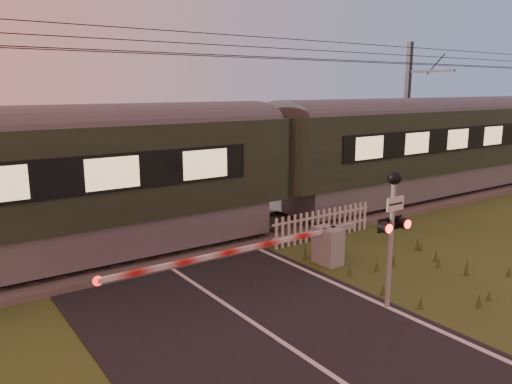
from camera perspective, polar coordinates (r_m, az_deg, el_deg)
ground at (r=9.42m, az=3.89°, el=-17.41°), size 160.00×160.00×0.00m
road at (r=9.27m, az=4.93°, el=-17.88°), size 6.00×140.00×0.03m
track_bed at (r=14.60m, az=-12.41°, el=-6.52°), size 140.00×3.40×0.39m
overhead_wires at (r=13.92m, az=-13.49°, el=16.20°), size 120.00×0.62×0.62m
train at (r=16.16m, az=1.45°, el=3.39°), size 41.49×2.86×3.86m
boom_gate at (r=13.12m, az=6.95°, el=-6.13°), size 7.09×0.76×1.01m
crossing_signal at (r=10.59m, az=15.32°, el=-2.58°), size 0.75×0.33×2.96m
picket_fence at (r=15.54m, az=7.71°, el=-3.64°), size 3.88×0.08×0.93m
catenary_mast at (r=24.39m, az=16.94°, el=8.66°), size 0.21×2.45×6.62m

